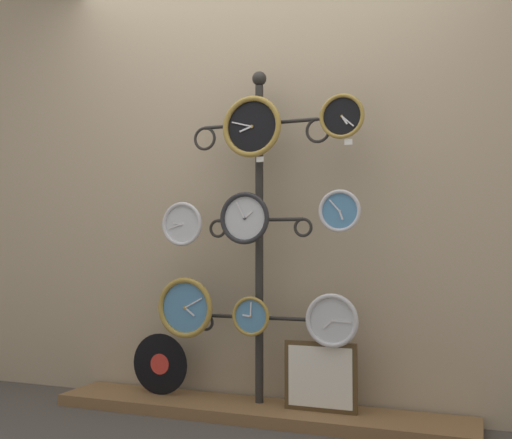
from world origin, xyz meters
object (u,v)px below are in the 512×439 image
(clock_bottom_center, at_px, (251,316))
(clock_top_center, at_px, (252,127))
(clock_middle_left, at_px, (182,224))
(clock_bottom_right, at_px, (332,320))
(picture_frame, at_px, (320,377))
(display_stand, at_px, (259,286))
(clock_middle_center, at_px, (245,218))
(clock_middle_right, at_px, (340,211))
(vinyl_record, at_px, (160,364))
(clock_top_right, at_px, (342,116))
(clock_bottom_left, at_px, (185,308))

(clock_bottom_center, bearing_deg, clock_top_center, -54.80)
(clock_middle_left, xyz_separation_m, clock_bottom_right, (0.82, 0.01, -0.49))
(clock_bottom_center, xyz_separation_m, picture_frame, (0.36, 0.02, -0.29))
(picture_frame, bearing_deg, clock_bottom_right, -17.64)
(display_stand, relative_size, clock_top_center, 5.59)
(picture_frame, bearing_deg, clock_middle_center, -172.87)
(clock_middle_right, bearing_deg, clock_middle_left, 179.63)
(clock_middle_right, height_order, vinyl_record, clock_middle_right)
(clock_top_center, distance_m, clock_bottom_right, 1.08)
(display_stand, relative_size, clock_top_right, 8.02)
(vinyl_record, bearing_deg, picture_frame, -1.34)
(clock_bottom_left, xyz_separation_m, clock_bottom_right, (0.79, 0.03, -0.04))
(display_stand, relative_size, clock_middle_left, 7.60)
(clock_middle_left, xyz_separation_m, vinyl_record, (-0.16, 0.06, -0.77))
(clock_middle_center, distance_m, clock_bottom_center, 0.51)
(display_stand, distance_m, clock_top_center, 0.84)
(clock_middle_center, distance_m, clock_middle_right, 0.50)
(clock_middle_center, relative_size, vinyl_record, 0.81)
(display_stand, height_order, picture_frame, display_stand)
(clock_bottom_left, bearing_deg, clock_middle_right, 0.89)
(clock_middle_left, height_order, clock_bottom_center, clock_middle_left)
(clock_bottom_center, bearing_deg, vinyl_record, 176.16)
(clock_middle_center, height_order, vinyl_record, clock_middle_center)
(display_stand, bearing_deg, clock_top_right, -10.00)
(clock_top_right, bearing_deg, picture_frame, 169.65)
(display_stand, bearing_deg, clock_top_center, -94.68)
(clock_top_center, relative_size, vinyl_record, 0.97)
(clock_middle_right, bearing_deg, clock_bottom_left, -179.11)
(clock_top_right, bearing_deg, clock_middle_right, -120.24)
(clock_middle_center, relative_size, clock_bottom_center, 1.33)
(clock_top_center, xyz_separation_m, clock_middle_right, (0.47, -0.01, -0.45))
(display_stand, xyz_separation_m, clock_bottom_center, (-0.02, -0.08, -0.15))
(clock_top_right, bearing_deg, clock_middle_center, -177.12)
(clock_top_right, distance_m, clock_bottom_right, 1.01)
(clock_top_right, relative_size, clock_middle_right, 1.08)
(clock_bottom_left, bearing_deg, clock_top_center, 3.70)
(display_stand, bearing_deg, clock_middle_left, -166.89)
(clock_bottom_left, distance_m, vinyl_record, 0.39)
(clock_middle_right, bearing_deg, picture_frame, 160.20)
(clock_bottom_right, bearing_deg, clock_middle_right, -22.72)
(clock_middle_right, relative_size, clock_bottom_left, 0.66)
(clock_top_right, xyz_separation_m, clock_bottom_left, (-0.85, -0.03, -0.97))
(clock_bottom_left, bearing_deg, display_stand, 16.74)
(display_stand, distance_m, picture_frame, 0.56)
(clock_top_center, bearing_deg, clock_bottom_left, -176.30)
(clock_top_center, height_order, clock_middle_right, clock_top_center)
(clock_middle_left, xyz_separation_m, clock_middle_center, (0.37, -0.01, 0.02))
(clock_middle_left, distance_m, clock_bottom_center, 0.62)
(clock_bottom_left, bearing_deg, vinyl_record, 158.95)
(clock_bottom_left, xyz_separation_m, vinyl_record, (-0.20, 0.08, -0.32))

